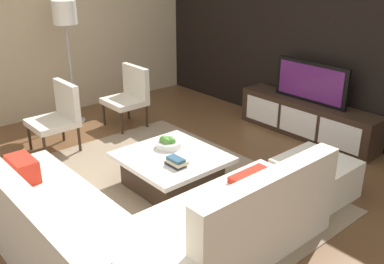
{
  "coord_description": "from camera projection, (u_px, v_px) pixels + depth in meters",
  "views": [
    {
      "loc": [
        3.18,
        -2.47,
        2.37
      ],
      "look_at": [
        -0.1,
        0.38,
        0.57
      ],
      "focal_mm": 40.71,
      "sensor_mm": 36.0,
      "label": 1
    }
  ],
  "objects": [
    {
      "name": "floor_lamp",
      "position": [
        65.0,
        20.0,
        6.02
      ],
      "size": [
        0.33,
        0.33,
        1.77
      ],
      "color": "#A5A5AA",
      "rests_on": "ground"
    },
    {
      "name": "book_stack",
      "position": [
        176.0,
        162.0,
        4.37
      ],
      "size": [
        0.22,
        0.14,
        0.09
      ],
      "color": "#1E232D",
      "rests_on": "coffee_table"
    },
    {
      "name": "ottoman",
      "position": [
        315.0,
        178.0,
        4.52
      ],
      "size": [
        0.7,
        0.7,
        0.4
      ],
      "primitive_type": "cube",
      "color": "silver",
      "rests_on": "ground"
    },
    {
      "name": "coffee_table",
      "position": [
        172.0,
        170.0,
        4.68
      ],
      "size": [
        1.03,
        0.98,
        0.38
      ],
      "color": "#332319",
      "rests_on": "ground"
    },
    {
      "name": "sectional_couch",
      "position": [
        129.0,
        224.0,
        3.62
      ],
      "size": [
        2.52,
        2.43,
        0.81
      ],
      "color": "silver",
      "rests_on": "ground"
    },
    {
      "name": "area_rug",
      "position": [
        165.0,
        189.0,
        4.69
      ],
      "size": [
        3.34,
        2.48,
        0.01
      ],
      "primitive_type": "cube",
      "color": "gray",
      "rests_on": "ground"
    },
    {
      "name": "accent_chair_near",
      "position": [
        59.0,
        113.0,
        5.5
      ],
      "size": [
        0.55,
        0.54,
        0.87
      ],
      "rotation": [
        0.0,
        0.0,
        -0.13
      ],
      "color": "#332319",
      "rests_on": "ground"
    },
    {
      "name": "feature_wall_back",
      "position": [
        329.0,
        32.0,
        5.73
      ],
      "size": [
        6.4,
        0.12,
        2.8
      ],
      "primitive_type": "cube",
      "color": "black",
      "rests_on": "ground"
    },
    {
      "name": "television",
      "position": [
        311.0,
        82.0,
        5.78
      ],
      "size": [
        1.09,
        0.06,
        0.54
      ],
      "color": "black",
      "rests_on": "media_console"
    },
    {
      "name": "ground_plane",
      "position": [
        171.0,
        193.0,
        4.63
      ],
      "size": [
        14.0,
        14.0,
        0.0
      ],
      "primitive_type": "plane",
      "color": "brown"
    },
    {
      "name": "fruit_bowl",
      "position": [
        168.0,
        143.0,
        4.77
      ],
      "size": [
        0.28,
        0.28,
        0.14
      ],
      "color": "silver",
      "rests_on": "coffee_table"
    },
    {
      "name": "media_console",
      "position": [
        307.0,
        119.0,
        5.98
      ],
      "size": [
        2.04,
        0.43,
        0.5
      ],
      "color": "#332319",
      "rests_on": "ground"
    },
    {
      "name": "accent_chair_far",
      "position": [
        130.0,
        93.0,
        6.28
      ],
      "size": [
        0.56,
        0.5,
        0.87
      ],
      "rotation": [
        0.0,
        0.0,
        -0.12
      ],
      "color": "#332319",
      "rests_on": "ground"
    },
    {
      "name": "side_wall_left",
      "position": [
        45.0,
        23.0,
        6.44
      ],
      "size": [
        0.12,
        5.2,
        2.8
      ],
      "primitive_type": "cube",
      "color": "#C6B28E",
      "rests_on": "ground"
    }
  ]
}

